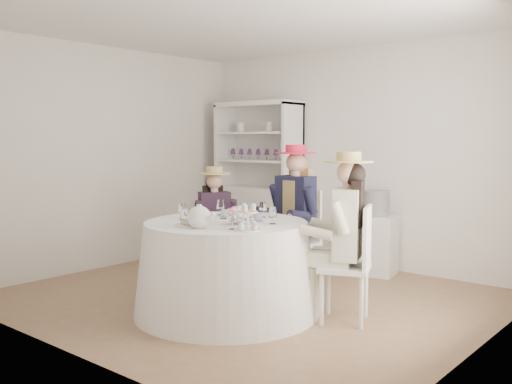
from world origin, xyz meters
The scene contains 23 objects.
ground centered at (0.00, 0.00, 0.00)m, with size 4.50×4.50×0.00m, color brown.
ceiling centered at (0.00, 0.00, 2.70)m, with size 4.50×4.50×0.00m, color white.
wall_back centered at (0.00, 2.00, 1.35)m, with size 4.50×4.50×0.00m, color silver.
wall_front centered at (0.00, -2.00, 1.35)m, with size 4.50×4.50×0.00m, color silver.
wall_left centered at (-2.25, 0.00, 1.35)m, with size 4.50×4.50×0.00m, color silver.
wall_right centered at (2.25, 0.00, 1.35)m, with size 4.50×4.50×0.00m, color silver.
tea_table centered at (0.18, -0.54, 0.42)m, with size 1.66×1.66×0.84m.
hutch centered at (-1.34, 1.77, 0.74)m, with size 1.29×0.61×2.08m.
side_table centered at (0.50, 1.70, 0.35)m, with size 0.44×0.44×0.69m, color silver.
hatbox centered at (0.50, 1.70, 0.84)m, with size 0.29×0.29×0.29m, color black.
guest_left centered at (-0.62, 0.15, 0.72)m, with size 0.55×0.51×1.28m.
guest_mid centered at (0.17, 0.52, 0.86)m, with size 0.55×0.58×1.52m.
guest_right centered at (1.12, -0.06, 0.83)m, with size 0.61×0.56×1.47m.
spare_chair centered at (-0.37, 1.14, 0.47)m, with size 0.51×0.51×0.87m.
teacup_a centered at (0.00, -0.36, 0.87)m, with size 0.08×0.08×0.06m, color white.
teacup_b centered at (0.19, -0.26, 0.88)m, with size 0.08×0.08×0.07m, color white.
teacup_c centered at (0.42, -0.38, 0.88)m, with size 0.09×0.09×0.07m, color white.
flower_bowl centered at (0.38, -0.56, 0.86)m, with size 0.19×0.19×0.05m, color white.
flower_arrangement centered at (0.40, -0.63, 0.94)m, with size 0.21×0.20×0.08m.
table_teapot centered at (0.27, -0.96, 0.93)m, with size 0.28×0.20×0.21m.
sandwich_plate centered at (0.12, -0.91, 0.86)m, with size 0.28×0.28×0.06m.
cupcake_stand centered at (0.66, -0.79, 0.92)m, with size 0.23×0.23×0.21m.
stemware_set centered at (0.18, -0.54, 0.92)m, with size 0.91×0.95×0.15m.
Camera 1 is at (3.64, -4.26, 1.58)m, focal length 40.00 mm.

